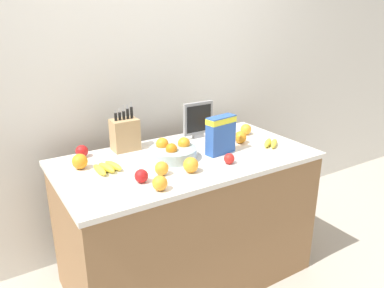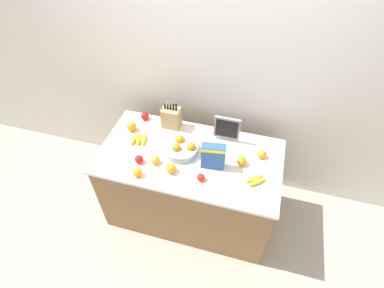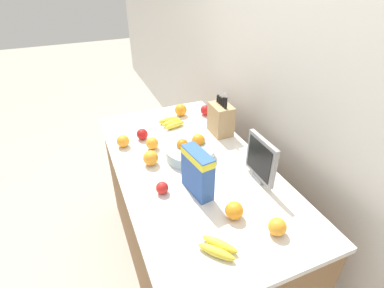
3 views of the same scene
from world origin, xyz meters
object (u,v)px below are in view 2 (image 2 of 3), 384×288
(cereal_box, at_px, (213,155))
(orange_by_cereal, at_px, (155,160))
(orange_back_center, at_px, (171,168))
(orange_front_center, at_px, (131,126))
(apple_leftmost, at_px, (201,177))
(apple_middle, at_px, (145,116))
(knife_block, at_px, (171,117))
(banana_bunch_right, at_px, (139,139))
(small_monitor, at_px, (227,129))
(banana_bunch_left, at_px, (256,180))
(apple_by_knife_block, at_px, (139,159))
(orange_mid_right, at_px, (262,154))
(orange_near_bowl, at_px, (137,172))
(fruit_bowl, at_px, (181,148))
(orange_front_left, at_px, (242,161))

(cereal_box, relative_size, orange_by_cereal, 3.12)
(orange_back_center, height_order, orange_front_center, orange_front_center)
(apple_leftmost, distance_m, apple_middle, 0.91)
(orange_back_center, relative_size, orange_front_center, 0.98)
(orange_front_center, bearing_deg, knife_block, 24.32)
(orange_by_cereal, height_order, orange_front_center, orange_front_center)
(banana_bunch_right, distance_m, orange_back_center, 0.48)
(small_monitor, bearing_deg, banana_bunch_left, -51.28)
(apple_by_knife_block, bearing_deg, cereal_box, 11.98)
(banana_bunch_left, height_order, orange_back_center, orange_back_center)
(orange_by_cereal, xyz_separation_m, orange_back_center, (0.16, -0.05, 0.01))
(orange_front_center, relative_size, orange_mid_right, 1.12)
(apple_by_knife_block, distance_m, orange_near_bowl, 0.14)
(fruit_bowl, relative_size, banana_bunch_left, 1.65)
(knife_block, bearing_deg, orange_back_center, -72.31)
(knife_block, bearing_deg, orange_near_bowl, -97.14)
(cereal_box, bearing_deg, knife_block, 133.61)
(banana_bunch_left, distance_m, banana_bunch_right, 1.10)
(apple_middle, relative_size, orange_front_center, 0.86)
(knife_block, xyz_separation_m, orange_front_left, (0.72, -0.30, -0.06))
(fruit_bowl, distance_m, apple_by_knife_block, 0.38)
(banana_bunch_right, bearing_deg, orange_front_center, 135.96)
(knife_block, height_order, banana_bunch_left, knife_block)
(banana_bunch_left, distance_m, orange_front_left, 0.21)
(cereal_box, distance_m, orange_front_center, 0.87)
(orange_front_left, bearing_deg, knife_block, 157.61)
(cereal_box, bearing_deg, apple_leftmost, -117.51)
(small_monitor, xyz_separation_m, orange_by_cereal, (-0.52, -0.44, -0.10))
(fruit_bowl, xyz_separation_m, apple_middle, (-0.47, 0.32, -0.00))
(fruit_bowl, distance_m, orange_front_center, 0.55)
(orange_front_left, bearing_deg, fruit_bowl, 179.86)
(orange_front_left, bearing_deg, small_monitor, 126.07)
(apple_leftmost, relative_size, apple_middle, 0.84)
(orange_front_left, bearing_deg, banana_bunch_left, -47.30)
(banana_bunch_left, distance_m, orange_by_cereal, 0.85)
(apple_leftmost, height_order, orange_front_center, orange_front_center)
(orange_back_center, bearing_deg, orange_near_bowl, -156.56)
(fruit_bowl, height_order, orange_mid_right, fruit_bowl)
(fruit_bowl, distance_m, orange_front_left, 0.53)
(banana_bunch_left, relative_size, orange_back_center, 2.02)
(apple_middle, relative_size, orange_mid_right, 0.96)
(orange_front_center, bearing_deg, orange_front_left, -7.51)
(apple_leftmost, height_order, orange_back_center, orange_back_center)
(orange_by_cereal, bearing_deg, apple_leftmost, -9.43)
(knife_block, relative_size, small_monitor, 1.21)
(fruit_bowl, height_order, banana_bunch_left, fruit_bowl)
(apple_by_knife_block, height_order, orange_front_left, orange_front_left)
(apple_middle, relative_size, orange_near_bowl, 0.97)
(knife_block, bearing_deg, orange_mid_right, -11.02)
(apple_leftmost, distance_m, orange_mid_right, 0.58)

